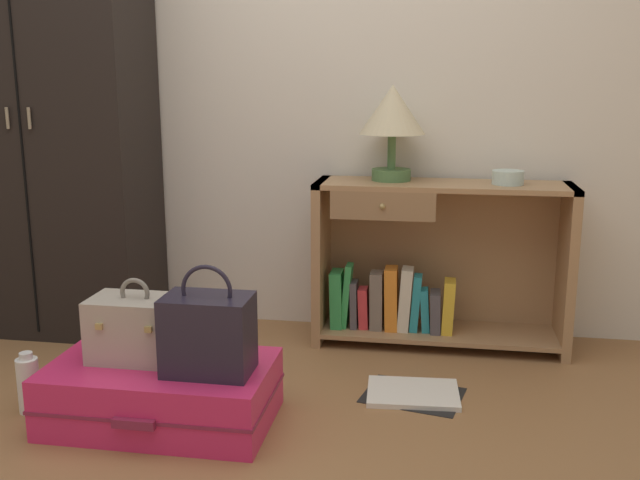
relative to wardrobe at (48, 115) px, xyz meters
name	(u,v)px	position (x,y,z in m)	size (l,w,h in m)	color
ground_plane	(194,480)	(1.07, -1.20, -1.00)	(9.00, 9.00, 0.00)	olive
back_wall	(293,48)	(1.07, 0.30, 0.30)	(6.40, 0.10, 2.60)	silver
wardrobe	(48,115)	(0.00, 0.00, 0.00)	(0.89, 0.47, 2.00)	black
bookshelf	(428,268)	(1.72, 0.07, -0.66)	(1.10, 0.33, 0.73)	#A37A51
table_lamp	(392,115)	(1.55, 0.10, 0.01)	(0.29, 0.29, 0.41)	#4C7542
bowl	(508,177)	(2.04, 0.06, -0.24)	(0.13, 0.13, 0.06)	silver
suitcase_large	(162,393)	(0.84, -0.87, -0.89)	(0.77, 0.47, 0.21)	#DB2860
train_case	(137,328)	(0.75, -0.83, -0.68)	(0.31, 0.20, 0.29)	#A89E8E
handbag	(208,333)	(1.03, -0.90, -0.65)	(0.29, 0.18, 0.37)	#231E2D
bottle	(29,384)	(0.34, -0.87, -0.90)	(0.08, 0.08, 0.22)	white
open_book_on_floor	(413,393)	(1.69, -0.51, -0.99)	(0.41, 0.34, 0.02)	white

